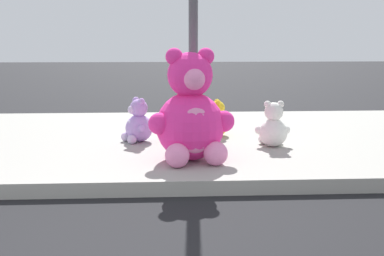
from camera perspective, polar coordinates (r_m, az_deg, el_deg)
The scene contains 7 objects.
sidewalk at distance 6.82m, azimuth -8.67°, elevation -1.59°, with size 28.00×4.40×0.15m, color #9E9B93.
sign_pole at distance 5.86m, azimuth 0.15°, elevation 14.03°, with size 0.56×0.11×3.20m.
plush_pink_large at distance 5.32m, azimuth -0.14°, elevation 1.37°, with size 0.94×0.85×1.23m.
plush_yellow at distance 6.77m, azimuth 2.85°, elevation 0.80°, with size 0.34×0.39×0.50m.
plush_red at distance 6.60m, azimuth -1.24°, elevation 1.05°, with size 0.43×0.49×0.64m.
plush_lavender at distance 6.38m, azimuth -6.31°, elevation 0.44°, with size 0.42×0.41×0.58m.
plush_white at distance 6.16m, azimuth 9.39°, elevation -0.00°, with size 0.44×0.38×0.57m.
Camera 1 is at (0.66, -1.44, 1.47)m, focal length 45.94 mm.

